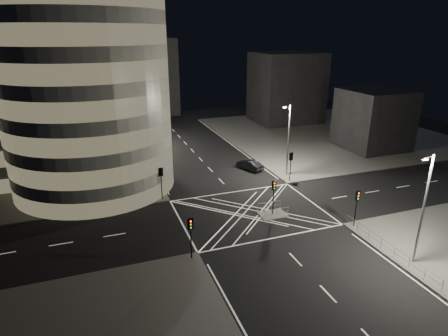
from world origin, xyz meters
name	(u,v)px	position (x,y,z in m)	size (l,w,h in m)	color
ground	(251,212)	(0.00, 0.00, 0.00)	(120.00, 120.00, 0.00)	black
sidewalk_far_left	(5,166)	(-29.00, 27.00, 0.07)	(42.00, 42.00, 0.15)	#575552
sidewalk_far_right	(328,133)	(29.00, 27.00, 0.07)	(42.00, 42.00, 0.15)	#575552
central_island	(273,215)	(2.00, -1.50, 0.07)	(3.00, 2.00, 0.15)	slate
office_tower_curved	(47,87)	(-20.74, 18.74, 12.65)	(30.00, 29.00, 27.20)	gray
office_block_rear	(51,79)	(-22.00, 42.00, 11.15)	(24.00, 16.00, 22.00)	gray
building_right_far	(286,87)	(26.00, 40.00, 7.65)	(14.00, 12.00, 15.00)	black
building_right_near	(373,119)	(30.00, 16.00, 5.15)	(10.00, 10.00, 10.00)	black
building_far_end	(139,78)	(-4.00, 58.00, 9.00)	(18.00, 8.00, 18.00)	black
tree_a	(143,163)	(-10.50, 9.00, 4.25)	(4.71, 4.71, 6.81)	black
tree_b	(136,143)	(-10.50, 15.00, 5.08)	(4.36, 4.36, 7.45)	black
tree_c	(131,137)	(-10.50, 21.00, 4.41)	(3.61, 3.61, 6.35)	black
tree_d	(126,122)	(-10.50, 27.00, 5.37)	(5.02, 5.02, 8.12)	black
tree_e	(123,122)	(-10.50, 33.00, 4.07)	(4.35, 4.35, 6.43)	black
traffic_signal_fl	(161,177)	(-8.80, 6.80, 2.91)	(0.55, 0.22, 4.00)	black
traffic_signal_nl	(191,231)	(-8.80, -6.80, 2.91)	(0.55, 0.22, 4.00)	black
traffic_signal_fr	(291,161)	(8.80, 6.80, 2.91)	(0.55, 0.22, 4.00)	black
traffic_signal_nr	(357,202)	(8.80, -6.80, 2.91)	(0.55, 0.22, 4.00)	black
traffic_signal_island	(274,191)	(2.00, -1.50, 2.91)	(0.55, 0.22, 4.00)	black
street_lamp_left_near	(147,145)	(-9.44, 12.00, 5.54)	(1.25, 0.25, 10.00)	slate
street_lamp_left_far	(131,117)	(-9.44, 30.00, 5.54)	(1.25, 0.25, 10.00)	slate
street_lamp_right_far	(288,138)	(9.44, 9.00, 5.54)	(1.25, 0.25, 10.00)	slate
street_lamp_right_near	(423,207)	(9.44, -14.00, 5.54)	(1.25, 0.25, 10.00)	slate
railing_near_right	(388,248)	(8.30, -12.15, 0.70)	(0.06, 11.70, 1.10)	slate
railing_island_south	(277,213)	(2.00, -2.40, 0.70)	(2.80, 0.06, 1.10)	slate
railing_island_north	(269,206)	(2.00, -0.60, 0.70)	(2.80, 0.06, 1.10)	slate
sedan	(249,165)	(5.51, 13.05, 0.72)	(1.52, 4.37, 1.44)	black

